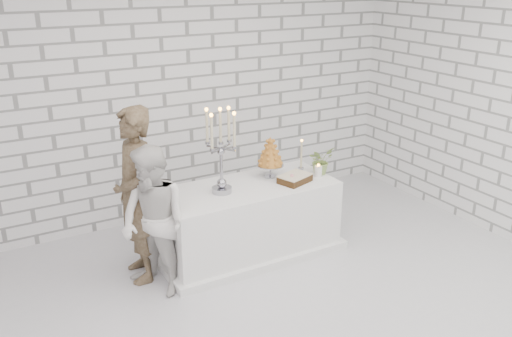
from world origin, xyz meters
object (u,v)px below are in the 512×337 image
(bride, at_px, (154,222))
(candelabra, at_px, (221,151))
(cake_table, at_px, (248,219))
(groom, at_px, (136,195))
(croquembouche, at_px, (270,157))

(bride, bearing_deg, candelabra, 82.94)
(cake_table, distance_m, candelabra, 0.86)
(bride, xyz_separation_m, candelabra, (0.78, 0.21, 0.48))
(groom, height_order, candelabra, groom)
(cake_table, bearing_deg, candelabra, -176.63)
(candelabra, bearing_deg, bride, -164.76)
(cake_table, relative_size, groom, 1.06)
(cake_table, height_order, candelabra, candelabra)
(cake_table, relative_size, croquembouche, 4.06)
(bride, distance_m, croquembouche, 1.48)
(bride, distance_m, candelabra, 0.94)
(groom, xyz_separation_m, bride, (0.05, -0.33, -0.15))
(groom, bearing_deg, candelabra, 85.55)
(bride, bearing_deg, croquembouche, 81.25)
(cake_table, bearing_deg, groom, 174.86)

